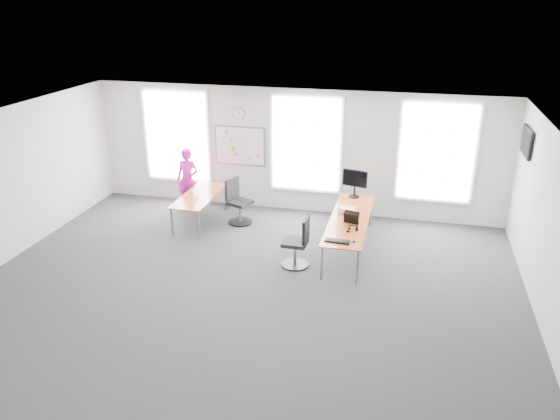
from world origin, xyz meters
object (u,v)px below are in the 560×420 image
(chair_right, at_px, (298,245))
(chair_left, at_px, (238,204))
(person, at_px, (188,180))
(desk_left, at_px, (199,197))
(keyboard, at_px, (338,241))
(desk_right, at_px, (350,220))
(monitor, at_px, (355,181))
(headphones, at_px, (353,228))

(chair_right, distance_m, chair_left, 2.58)
(chair_right, xyz_separation_m, person, (-3.26, 2.30, 0.33))
(desk_left, relative_size, keyboard, 3.94)
(desk_right, distance_m, monitor, 1.33)
(keyboard, bearing_deg, headphones, 77.53)
(desk_left, relative_size, chair_left, 1.78)
(chair_left, relative_size, headphones, 5.50)
(desk_right, relative_size, monitor, 4.57)
(desk_right, height_order, chair_left, chair_left)
(keyboard, height_order, headphones, headphones)
(chair_right, xyz_separation_m, chair_left, (-1.83, 1.82, 0.01))
(monitor, bearing_deg, chair_right, -96.17)
(desk_right, relative_size, chair_right, 2.85)
(desk_left, bearing_deg, person, 129.31)
(chair_right, height_order, keyboard, chair_right)
(desk_left, bearing_deg, chair_right, -30.77)
(keyboard, distance_m, headphones, 0.64)
(chair_left, height_order, monitor, monitor)
(person, bearing_deg, monitor, 2.69)
(desk_left, relative_size, chair_right, 1.82)
(desk_left, distance_m, person, 0.92)
(desk_left, height_order, keyboard, keyboard)
(chair_right, bearing_deg, chair_left, -132.96)
(chair_right, distance_m, person, 4.00)
(chair_left, distance_m, monitor, 2.76)
(chair_left, relative_size, keyboard, 2.21)
(chair_left, relative_size, monitor, 1.64)
(chair_left, distance_m, headphones, 3.20)
(keyboard, xyz_separation_m, monitor, (0.03, 2.46, 0.38))
(desk_right, height_order, chair_right, chair_right)
(chair_right, bearing_deg, person, -123.26)
(desk_left, bearing_deg, headphones, -18.36)
(chair_left, xyz_separation_m, monitor, (2.65, 0.41, 0.64))
(chair_left, xyz_separation_m, headphones, (2.84, -1.45, 0.31))
(desk_right, bearing_deg, desk_left, 169.97)
(desk_left, relative_size, monitor, 2.92)
(desk_left, height_order, chair_left, chair_left)
(desk_right, distance_m, desk_left, 3.62)
(desk_right, height_order, desk_left, desk_right)
(desk_left, height_order, chair_right, chair_right)
(person, bearing_deg, chair_left, -14.79)
(headphones, bearing_deg, desk_left, 165.17)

